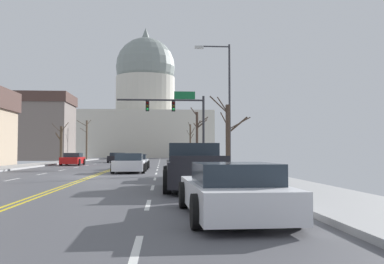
{
  "coord_description": "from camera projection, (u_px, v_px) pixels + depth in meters",
  "views": [
    {
      "loc": [
        3.86,
        -24.91,
        1.39
      ],
      "look_at": [
        7.32,
        24.4,
        3.64
      ],
      "focal_mm": 39.86,
      "sensor_mm": 36.0,
      "label": 1
    }
  ],
  "objects": [
    {
      "name": "bare_tree_03",
      "position": [
        87.0,
        138.0,
        66.44
      ],
      "size": [
        2.07,
        1.81,
        6.24
      ],
      "color": "brown",
      "rests_on": "ground"
    },
    {
      "name": "sedan_oncoming_00",
      "position": [
        73.0,
        159.0,
        42.86
      ],
      "size": [
        1.99,
        4.23,
        1.23
      ],
      "color": "#B71414",
      "rests_on": "ground"
    },
    {
      "name": "sedan_near_00",
      "position": [
        136.0,
        162.0,
        33.56
      ],
      "size": [
        2.06,
        4.63,
        1.18
      ],
      "color": "#9EA3A8",
      "rests_on": "ground"
    },
    {
      "name": "sedan_near_02",
      "position": [
        185.0,
        168.0,
        21.15
      ],
      "size": [
        1.98,
        4.32,
        1.21
      ],
      "color": "silver",
      "rests_on": "ground"
    },
    {
      "name": "signal_gantry",
      "position": [
        179.0,
        113.0,
        38.48
      ],
      "size": [
        7.91,
        0.41,
        6.68
      ],
      "color": "#28282D",
      "rests_on": "ground"
    },
    {
      "name": "sedan_near_04",
      "position": [
        232.0,
        191.0,
        9.02
      ],
      "size": [
        2.11,
        4.74,
        1.15
      ],
      "color": "silver",
      "rests_on": "ground"
    },
    {
      "name": "street_lamp_right",
      "position": [
        225.0,
        96.0,
        27.47
      ],
      "size": [
        2.33,
        0.24,
        8.19
      ],
      "color": "#333338",
      "rests_on": "ground"
    },
    {
      "name": "bare_tree_04",
      "position": [
        228.0,
        134.0,
        27.45
      ],
      "size": [
        2.89,
        2.36,
        4.79
      ],
      "color": "#423328",
      "rests_on": "ground"
    },
    {
      "name": "bare_tree_00",
      "position": [
        197.0,
        134.0,
        52.11
      ],
      "size": [
        2.23,
        2.57,
        6.63
      ],
      "color": "#423328",
      "rests_on": "ground"
    },
    {
      "name": "bare_tree_01",
      "position": [
        61.0,
        143.0,
        53.44
      ],
      "size": [
        1.9,
        1.75,
        4.88
      ],
      "color": "#4C3D2D",
      "rests_on": "ground"
    },
    {
      "name": "capitol_building",
      "position": [
        145.0,
        111.0,
        97.02
      ],
      "size": [
        29.59,
        18.32,
        29.78
      ],
      "color": "beige",
      "rests_on": "ground"
    },
    {
      "name": "ground",
      "position": [
        95.0,
        175.0,
        24.49
      ],
      "size": [
        20.0,
        180.0,
        0.2
      ],
      "color": "#4D4D52"
    },
    {
      "name": "sedan_oncoming_01",
      "position": [
        117.0,
        158.0,
        53.45
      ],
      "size": [
        2.21,
        4.31,
        1.22
      ],
      "color": "black",
      "rests_on": "ground"
    },
    {
      "name": "flank_building_02",
      "position": [
        36.0,
        127.0,
        65.89
      ],
      "size": [
        10.95,
        8.8,
        10.23
      ],
      "color": "slate",
      "rests_on": "ground"
    },
    {
      "name": "sedan_near_01",
      "position": [
        130.0,
        163.0,
        27.88
      ],
      "size": [
        2.12,
        4.45,
        1.27
      ],
      "color": "silver",
      "rests_on": "ground"
    },
    {
      "name": "bicycle_parked",
      "position": [
        219.0,
        165.0,
        27.84
      ],
      "size": [
        0.12,
        1.77,
        0.85
      ],
      "color": "black",
      "rests_on": "ground"
    },
    {
      "name": "bare_tree_02",
      "position": [
        190.0,
        140.0,
        74.27
      ],
      "size": [
        1.48,
        2.44,
        6.27
      ],
      "color": "#4C3D2D",
      "rests_on": "ground"
    },
    {
      "name": "pedestrian_00",
      "position": [
        212.0,
        155.0,
        33.01
      ],
      "size": [
        0.35,
        0.34,
        1.73
      ],
      "color": "black",
      "rests_on": "ground"
    },
    {
      "name": "pickup_truck_near_03",
      "position": [
        194.0,
        169.0,
        15.69
      ],
      "size": [
        2.3,
        5.44,
        1.7
      ],
      "color": "black",
      "rests_on": "ground"
    }
  ]
}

